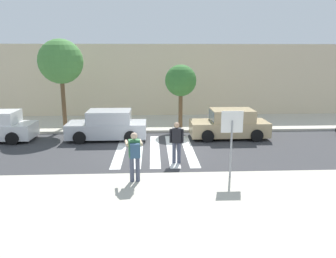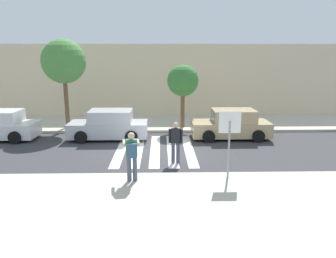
# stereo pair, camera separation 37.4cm
# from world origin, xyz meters

# --- Properties ---
(ground_plane) EXTENTS (120.00, 120.00, 0.00)m
(ground_plane) POSITION_xyz_m (0.00, 0.00, 0.00)
(ground_plane) COLOR #38383A
(sidewalk_near) EXTENTS (60.00, 6.00, 0.14)m
(sidewalk_near) POSITION_xyz_m (0.00, -6.20, 0.07)
(sidewalk_near) COLOR beige
(sidewalk_near) RESTS_ON ground
(sidewalk_far) EXTENTS (60.00, 4.80, 0.14)m
(sidewalk_far) POSITION_xyz_m (0.00, 6.00, 0.07)
(sidewalk_far) COLOR beige
(sidewalk_far) RESTS_ON ground
(building_facade_far) EXTENTS (56.00, 4.00, 5.06)m
(building_facade_far) POSITION_xyz_m (0.00, 10.40, 2.53)
(building_facade_far) COLOR beige
(building_facade_far) RESTS_ON ground
(crosswalk_stripe_0) EXTENTS (0.44, 5.20, 0.01)m
(crosswalk_stripe_0) POSITION_xyz_m (-1.60, 0.20, 0.00)
(crosswalk_stripe_0) COLOR silver
(crosswalk_stripe_0) RESTS_ON ground
(crosswalk_stripe_1) EXTENTS (0.44, 5.20, 0.01)m
(crosswalk_stripe_1) POSITION_xyz_m (-0.80, 0.20, 0.00)
(crosswalk_stripe_1) COLOR silver
(crosswalk_stripe_1) RESTS_ON ground
(crosswalk_stripe_2) EXTENTS (0.44, 5.20, 0.01)m
(crosswalk_stripe_2) POSITION_xyz_m (0.00, 0.20, 0.00)
(crosswalk_stripe_2) COLOR silver
(crosswalk_stripe_2) RESTS_ON ground
(crosswalk_stripe_3) EXTENTS (0.44, 5.20, 0.01)m
(crosswalk_stripe_3) POSITION_xyz_m (0.80, 0.20, 0.00)
(crosswalk_stripe_3) COLOR silver
(crosswalk_stripe_3) RESTS_ON ground
(crosswalk_stripe_4) EXTENTS (0.44, 5.20, 0.01)m
(crosswalk_stripe_4) POSITION_xyz_m (1.60, 0.20, 0.00)
(crosswalk_stripe_4) COLOR silver
(crosswalk_stripe_4) RESTS_ON ground
(stop_sign) EXTENTS (0.76, 0.08, 2.38)m
(stop_sign) POSITION_xyz_m (2.65, -3.70, 1.87)
(stop_sign) COLOR gray
(stop_sign) RESTS_ON sidewalk_near
(photographer_with_backpack) EXTENTS (0.66, 0.90, 1.72)m
(photographer_with_backpack) POSITION_xyz_m (-0.72, -3.99, 1.17)
(photographer_with_backpack) COLOR #474C60
(photographer_with_backpack) RESTS_ON sidewalk_near
(pedestrian_crossing) EXTENTS (0.58, 0.26, 1.72)m
(pedestrian_crossing) POSITION_xyz_m (0.88, -1.71, 0.97)
(pedestrian_crossing) COLOR #474C60
(pedestrian_crossing) RESTS_ON ground
(parked_car_silver) EXTENTS (4.10, 1.92, 1.55)m
(parked_car_silver) POSITION_xyz_m (-2.45, 2.30, 0.73)
(parked_car_silver) COLOR #B7BABF
(parked_car_silver) RESTS_ON ground
(parked_car_tan) EXTENTS (4.10, 1.92, 1.55)m
(parked_car_tan) POSITION_xyz_m (4.02, 2.30, 0.73)
(parked_car_tan) COLOR tan
(parked_car_tan) RESTS_ON ground
(street_tree_west) EXTENTS (2.52, 2.52, 5.11)m
(street_tree_west) POSITION_xyz_m (-5.25, 4.55, 3.97)
(street_tree_west) COLOR brown
(street_tree_west) RESTS_ON sidewalk_far
(street_tree_center) EXTENTS (1.83, 1.83, 3.67)m
(street_tree_center) POSITION_xyz_m (1.57, 4.48, 2.87)
(street_tree_center) COLOR brown
(street_tree_center) RESTS_ON sidewalk_far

